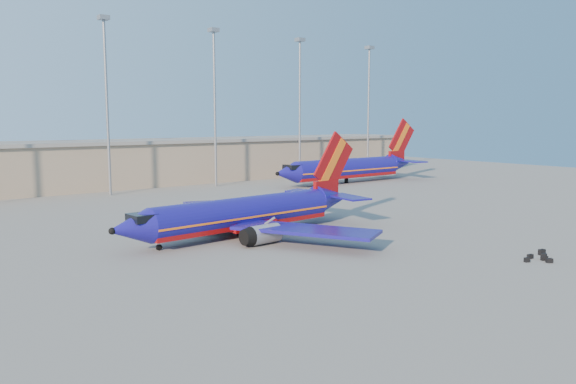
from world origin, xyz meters
name	(u,v)px	position (x,y,z in m)	size (l,w,h in m)	color
ground	(316,237)	(0.00, 0.00, 0.00)	(220.00, 220.00, 0.00)	slate
terminal_building	(162,161)	(10.00, 58.00, 4.32)	(122.00, 16.00, 8.50)	gray
light_mast_row	(164,89)	(5.00, 46.00, 17.55)	(101.60, 1.60, 28.65)	gray
aircraft_main	(249,213)	(-5.06, 5.11, 2.32)	(32.08, 30.77, 10.86)	navy
aircraft_second	(350,168)	(38.81, 34.99, 2.89)	(37.21, 14.51, 12.61)	navy
luggage_pile	(541,257)	(9.34, -19.55, 0.23)	(4.18, 2.39, 0.52)	black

